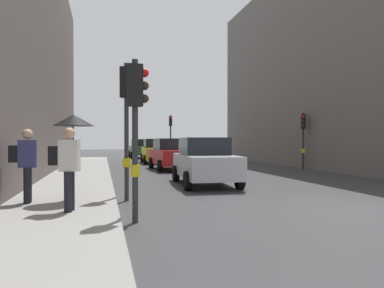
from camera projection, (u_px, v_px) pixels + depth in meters
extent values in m
plane|color=#38383A|center=(354.00, 209.00, 8.85)|extent=(120.00, 120.00, 0.00)
cube|color=gray|center=(74.00, 185.00, 13.06)|extent=(2.63, 40.00, 0.16)
cylinder|color=#2D2D2D|center=(127.00, 132.00, 10.02)|extent=(0.12, 0.12, 3.76)
cube|color=black|center=(126.00, 82.00, 10.01)|extent=(0.37, 0.35, 0.84)
cube|color=yellow|center=(127.00, 163.00, 10.03)|extent=(0.23, 0.25, 0.24)
sphere|color=red|center=(133.00, 72.00, 9.97)|extent=(0.18, 0.18, 0.18)
sphere|color=#2D231E|center=(133.00, 82.00, 9.97)|extent=(0.18, 0.18, 0.18)
sphere|color=#2D231E|center=(133.00, 92.00, 9.97)|extent=(0.18, 0.18, 0.18)
cylinder|color=#2D2D2D|center=(171.00, 137.00, 31.99)|extent=(0.12, 0.12, 3.84)
cube|color=black|center=(171.00, 121.00, 31.98)|extent=(0.24, 0.30, 0.84)
cube|color=yellow|center=(171.00, 147.00, 32.00)|extent=(0.20, 0.16, 0.24)
sphere|color=red|center=(171.00, 118.00, 31.79)|extent=(0.18, 0.18, 0.18)
sphere|color=#2D231E|center=(171.00, 121.00, 31.80)|extent=(0.18, 0.18, 0.18)
sphere|color=#2D231E|center=(171.00, 124.00, 31.80)|extent=(0.18, 0.18, 0.18)
cylinder|color=#2D2D2D|center=(135.00, 141.00, 7.38)|extent=(0.12, 0.12, 3.28)
cube|color=black|center=(135.00, 85.00, 7.37)|extent=(0.31, 0.25, 0.84)
cube|color=yellow|center=(135.00, 171.00, 7.39)|extent=(0.17, 0.21, 0.24)
sphere|color=red|center=(144.00, 73.00, 7.42)|extent=(0.18, 0.18, 0.18)
sphere|color=#2D231E|center=(144.00, 86.00, 7.42)|extent=(0.18, 0.18, 0.18)
sphere|color=#2D231E|center=(144.00, 99.00, 7.42)|extent=(0.18, 0.18, 0.18)
cylinder|color=#2D2D2D|center=(303.00, 141.00, 20.97)|extent=(0.12, 0.12, 3.24)
cube|color=black|center=(303.00, 122.00, 20.95)|extent=(0.34, 0.37, 0.84)
cube|color=yellow|center=(303.00, 151.00, 20.97)|extent=(0.25, 0.23, 0.24)
sphere|color=red|center=(304.00, 117.00, 20.77)|extent=(0.18, 0.18, 0.18)
sphere|color=#2D231E|center=(304.00, 122.00, 20.77)|extent=(0.18, 0.18, 0.18)
sphere|color=#2D231E|center=(304.00, 126.00, 20.77)|extent=(0.18, 0.18, 0.18)
cube|color=#2D6038|center=(140.00, 150.00, 34.30)|extent=(1.81, 4.20, 0.80)
cube|color=black|center=(140.00, 143.00, 34.53)|extent=(1.60, 2.00, 0.64)
cylinder|color=black|center=(152.00, 155.00, 33.20)|extent=(0.22, 0.64, 0.64)
cylinder|color=black|center=(132.00, 155.00, 32.77)|extent=(0.22, 0.64, 0.64)
cylinder|color=black|center=(148.00, 154.00, 35.82)|extent=(0.22, 0.64, 0.64)
cylinder|color=black|center=(130.00, 154.00, 35.40)|extent=(0.22, 0.64, 0.64)
cube|color=#BCBCC1|center=(205.00, 166.00, 13.64)|extent=(2.00, 4.28, 0.80)
cube|color=black|center=(204.00, 146.00, 13.88)|extent=(1.70, 2.08, 0.64)
cylinder|color=black|center=(240.00, 180.00, 12.49)|extent=(0.25, 0.65, 0.64)
cylinder|color=black|center=(188.00, 181.00, 12.15)|extent=(0.25, 0.65, 0.64)
cylinder|color=black|center=(219.00, 173.00, 15.14)|extent=(0.25, 0.65, 0.64)
cylinder|color=black|center=(176.00, 173.00, 14.80)|extent=(0.25, 0.65, 0.64)
cube|color=red|center=(171.00, 157.00, 20.65)|extent=(1.99, 4.28, 0.80)
cube|color=black|center=(170.00, 144.00, 20.88)|extent=(1.69, 2.07, 0.64)
cylinder|color=black|center=(193.00, 165.00, 19.61)|extent=(0.25, 0.65, 0.64)
cylinder|color=black|center=(160.00, 166.00, 19.10)|extent=(0.25, 0.65, 0.64)
cylinder|color=black|center=(181.00, 162.00, 22.20)|extent=(0.25, 0.65, 0.64)
cylinder|color=black|center=(151.00, 163.00, 21.70)|extent=(0.25, 0.65, 0.64)
cube|color=yellow|center=(156.00, 153.00, 26.60)|extent=(1.91, 4.25, 0.80)
cube|color=black|center=(156.00, 143.00, 26.83)|extent=(1.65, 2.04, 0.64)
cylinder|color=black|center=(171.00, 160.00, 25.47)|extent=(0.24, 0.65, 0.64)
cylinder|color=black|center=(145.00, 160.00, 25.09)|extent=(0.24, 0.65, 0.64)
cylinder|color=black|center=(166.00, 158.00, 28.11)|extent=(0.24, 0.65, 0.64)
cylinder|color=black|center=(142.00, 158.00, 27.73)|extent=(0.24, 0.65, 0.64)
cylinder|color=black|center=(70.00, 183.00, 9.23)|extent=(0.16, 0.16, 0.85)
cylinder|color=black|center=(69.00, 184.00, 9.03)|extent=(0.16, 0.16, 0.85)
cube|color=red|center=(69.00, 153.00, 9.12)|extent=(0.43, 0.31, 0.66)
sphere|color=tan|center=(69.00, 134.00, 9.12)|extent=(0.24, 0.24, 0.24)
cylinder|color=black|center=(74.00, 143.00, 9.13)|extent=(0.02, 0.02, 0.90)
cone|color=black|center=(73.00, 120.00, 9.12)|extent=(1.00, 1.00, 0.28)
cylinder|color=black|center=(28.00, 185.00, 8.88)|extent=(0.16, 0.16, 0.85)
cylinder|color=black|center=(27.00, 186.00, 8.69)|extent=(0.16, 0.16, 0.85)
cube|color=navy|center=(28.00, 154.00, 8.78)|extent=(0.41, 0.28, 0.66)
sphere|color=tan|center=(27.00, 134.00, 8.77)|extent=(0.24, 0.24, 0.24)
cube|color=black|center=(14.00, 154.00, 8.69)|extent=(0.21, 0.29, 0.40)
cylinder|color=black|center=(71.00, 191.00, 7.86)|extent=(0.16, 0.16, 0.85)
cylinder|color=black|center=(68.00, 192.00, 7.66)|extent=(0.16, 0.16, 0.85)
cube|color=silver|center=(69.00, 155.00, 7.75)|extent=(0.45, 0.34, 0.66)
sphere|color=tan|center=(69.00, 133.00, 7.74)|extent=(0.24, 0.24, 0.24)
cube|color=black|center=(55.00, 155.00, 7.74)|extent=(0.25, 0.32, 0.40)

